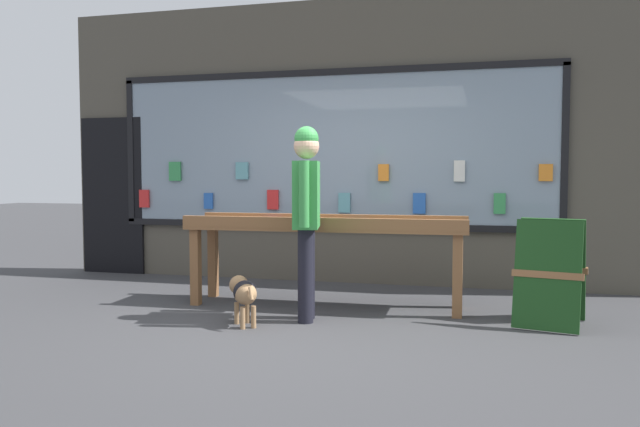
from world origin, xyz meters
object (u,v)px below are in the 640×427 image
at_px(person_browsing, 307,206).
at_px(sandwich_board_sign, 550,272).
at_px(display_table_main, 326,233).
at_px(small_dog, 244,292).

height_order(person_browsing, sandwich_board_sign, person_browsing).
distance_m(display_table_main, person_browsing, 0.71).
xyz_separation_m(person_browsing, small_dog, (-0.49, -0.31, -0.76)).
bearing_deg(display_table_main, person_browsing, -91.89).
relative_size(small_dog, sandwich_board_sign, 0.49).
bearing_deg(small_dog, person_browsing, -94.77).
xyz_separation_m(small_dog, sandwich_board_sign, (2.62, 0.70, 0.18)).
relative_size(display_table_main, person_browsing, 1.60).
height_order(display_table_main, person_browsing, person_browsing).
bearing_deg(person_browsing, sandwich_board_sign, -91.52).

